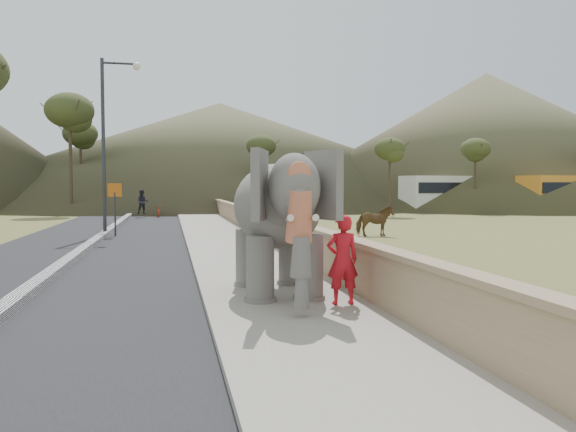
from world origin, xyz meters
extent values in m
plane|color=olive|center=(0.00, 0.00, 0.00)|extent=(160.00, 160.00, 0.00)
cube|color=black|center=(-5.00, 10.00, 0.01)|extent=(7.00, 120.00, 0.03)
cube|color=black|center=(-5.00, 10.00, 0.11)|extent=(0.35, 120.00, 0.22)
cube|color=#9E9687|center=(0.00, 10.00, 0.07)|extent=(3.00, 120.00, 0.15)
cube|color=tan|center=(1.65, 10.00, 0.55)|extent=(0.30, 120.00, 1.10)
cylinder|color=#2E2E33|center=(-5.00, 15.79, 4.00)|extent=(0.16, 0.16, 8.00)
cylinder|color=#2E2E33|center=(-4.20, 15.79, 7.80)|extent=(1.60, 0.10, 0.10)
sphere|color=#FFF2CC|center=(-3.50, 15.79, 7.70)|extent=(0.36, 0.36, 0.36)
cylinder|color=#2D2D33|center=(-4.50, 15.29, 1.00)|extent=(0.08, 0.08, 2.00)
cube|color=#C65F12|center=(-4.50, 15.29, 2.10)|extent=(0.60, 0.05, 0.60)
imported|color=brown|center=(6.96, 13.08, 0.69)|extent=(1.74, 0.99, 1.39)
imported|color=#BABAC1|center=(20.36, 36.77, 0.72)|extent=(4.26, 1.79, 1.44)
cube|color=silver|center=(22.74, 34.28, 1.55)|extent=(11.28, 4.84, 3.10)
cube|color=orange|center=(31.65, 30.96, 1.55)|extent=(11.28, 5.03, 3.10)
cone|color=brown|center=(36.00, 52.00, 8.00)|extent=(56.00, 56.00, 16.00)
cone|color=brown|center=(5.00, 70.00, 7.00)|extent=(80.00, 80.00, 14.00)
imported|color=red|center=(0.95, -1.15, 0.96)|extent=(0.59, 0.39, 1.63)
imported|color=maroon|center=(-2.88, 30.12, 0.43)|extent=(0.58, 1.64, 0.86)
imported|color=black|center=(-3.98, 30.12, 1.13)|extent=(0.85, 0.67, 1.75)
camera|label=1|loc=(-2.11, -10.83, 2.32)|focal=35.00mm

